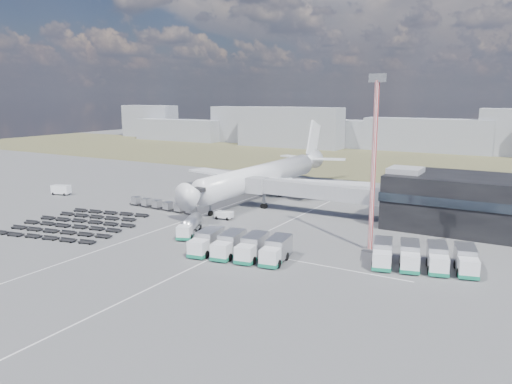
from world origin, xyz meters
The scene contains 16 objects.
ground centered at (0.00, 0.00, 0.00)m, with size 420.00×420.00×0.00m, color #565659.
grass_strip centered at (0.00, 110.00, 0.01)m, with size 420.00×90.00×0.01m, color brown.
lane_markings centered at (9.77, 3.00, 0.01)m, with size 47.12×110.00×0.01m.
terminal centered at (47.77, 23.96, 5.25)m, with size 30.40×16.40×11.00m.
jet_bridge centered at (15.90, 20.42, 5.05)m, with size 30.30×3.80×7.05m.
airliner centered at (0.00, 32.38, 5.29)m, with size 51.59×64.53×17.62m.
skyline centered at (-13.16, 151.49, 8.19)m, with size 299.57×27.09×19.12m.
fuel_tanker centered at (4.99, -4.44, 1.56)m, with size 5.99×9.82×3.11m.
pushback_tug centered at (4.00, 8.00, 0.76)m, with size 3.42×1.93×1.53m, color white.
utility_van centered at (-45.04, 8.42, 1.21)m, with size 4.57×2.07×2.42m, color white.
catering_truck centered at (2.18, 41.87, 1.29)m, with size 3.78×5.90×2.51m.
service_trucks_near centered at (19.42, -10.60, 1.74)m, with size 15.41×10.00×3.20m.
service_trucks_far centered at (44.78, -1.72, 1.70)m, with size 15.56×11.02×3.13m.
uld_row centered at (-12.20, 8.26, 1.03)m, with size 19.00×2.78×1.72m.
baggage_dollies centered at (-17.53, -10.30, 0.33)m, with size 24.32×24.40×0.67m.
floodlight_mast centered at (35.67, 2.44, 13.84)m, with size 2.60×2.13×27.61m.
Camera 1 is at (58.23, -72.81, 24.42)m, focal length 35.00 mm.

